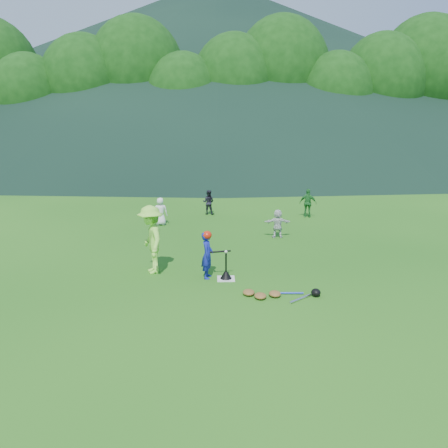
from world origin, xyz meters
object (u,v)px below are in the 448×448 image
Objects in this scene: fielder_c at (308,203)px; batting_tee at (226,274)px; adult_coach at (151,239)px; fielder_d at (278,223)px; fielder_a at (160,211)px; home_plate at (226,279)px; equipment_pile at (275,294)px; batter_child at (207,255)px; fielder_b at (208,202)px.

fielder_c reaches higher than batting_tee.
adult_coach is 5.41m from fielder_d.
fielder_c is (6.19, 1.41, 0.07)m from fielder_a.
equipment_pile is (1.11, -1.21, 0.06)m from home_plate.
fielder_a is 4.86m from fielder_d.
batter_child is 1.11× the size of fielder_a.
batting_tee is (-1.93, -4.30, -0.38)m from fielder_d.
batter_child is 1.12× the size of fielder_b.
home_plate is at bearing 110.58° from fielder_a.
home_plate is 0.78m from batter_child.
batting_tee is at bearing 54.76° from adult_coach.
adult_coach is 2.21m from batting_tee.
adult_coach reaches higher than fielder_b.
adult_coach is (-1.50, 0.47, 0.30)m from batter_child.
fielder_c is at bearing -116.16° from fielder_d.
fielder_a is at bearing 25.29° from batter_child.
fielder_d is (4.38, -2.09, -0.05)m from fielder_a.
home_plate is 2.26m from adult_coach.
fielder_b is 1.61× the size of batting_tee.
adult_coach is at bearing 44.65° from fielder_d.
fielder_a is 0.89× the size of fielder_c.
fielder_a is at bearing 31.51° from fielder_c.
batter_child is 8.77m from fielder_c.
batter_child reaches higher than fielder_d.
fielder_b is at bearing -58.24° from fielder_d.
fielder_a is at bearing 110.95° from batting_tee.
adult_coach reaches higher than batting_tee.
fielder_d is at bearing 114.86° from adult_coach.
adult_coach reaches higher than fielder_a.
fielder_d reaches higher than equipment_pile.
batter_child is 6.58m from fielder_a.
batter_child is 1.60m from adult_coach.
equipment_pile is at bearing 92.38° from fielder_c.
equipment_pile is (1.11, -1.21, -0.06)m from batting_tee.
batter_child reaches higher than equipment_pile.
fielder_d is at bearing 133.59° from fielder_b.
fielder_a is 2.84m from fielder_b.
fielder_d is at bearing 65.82° from home_plate.
equipment_pile is (3.56, -7.61, -0.49)m from fielder_a.
fielder_b is at bearing 93.83° from batting_tee.
fielder_a is at bearing 61.63° from fielder_b.
fielder_b is 4.91m from fielder_d.
fielder_b is 8.56m from batting_tee.
batter_child is at bearing 165.67° from home_plate.
fielder_b reaches higher than fielder_d.
equipment_pile reaches higher than home_plate.
batter_child is at bearing 139.97° from equipment_pile.
fielder_c is 9.41m from equipment_pile.
fielder_b is at bearing 93.83° from home_plate.
batting_tee is (0.00, 0.00, 0.12)m from home_plate.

